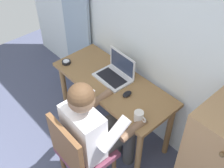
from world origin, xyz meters
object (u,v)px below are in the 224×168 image
at_px(desk, 113,90).
at_px(laptop, 116,73).
at_px(person_seated, 96,127).
at_px(chair, 80,153).
at_px(computer_mouse, 127,94).
at_px(coffee_mug, 139,116).
at_px(desk_clock, 66,62).

distance_m(desk, laptop, 0.18).
relative_size(desk, laptop, 3.64).
xyz_separation_m(person_seated, laptop, (-0.34, 0.52, 0.08)).
relative_size(chair, laptop, 2.57).
relative_size(computer_mouse, coffee_mug, 0.83).
bearing_deg(computer_mouse, chair, -87.84).
bearing_deg(chair, desk, 115.03).
relative_size(person_seated, computer_mouse, 12.11).
relative_size(computer_mouse, desk_clock, 1.11).
xyz_separation_m(person_seated, coffee_mug, (0.19, 0.29, 0.07)).
distance_m(chair, laptop, 0.82).
distance_m(computer_mouse, desk_clock, 0.76).
bearing_deg(computer_mouse, desk_clock, -174.82).
distance_m(person_seated, desk_clock, 0.88).
relative_size(chair, coffee_mug, 7.44).
bearing_deg(desk, chair, -64.97).
bearing_deg(desk_clock, person_seated, -19.31).
height_order(laptop, desk_clock, laptop).
relative_size(person_seated, coffee_mug, 10.09).
relative_size(person_seated, desk_clock, 13.46).
height_order(desk, person_seated, person_seated).
xyz_separation_m(chair, computer_mouse, (-0.08, 0.61, 0.22)).
xyz_separation_m(desk_clock, coffee_mug, (1.03, 0.00, 0.03)).
bearing_deg(person_seated, computer_mouse, 100.62).
bearing_deg(coffee_mug, chair, -112.67).
relative_size(desk, coffee_mug, 10.53).
xyz_separation_m(laptop, computer_mouse, (0.26, -0.10, -0.04)).
bearing_deg(desk, person_seated, -56.39).
xyz_separation_m(laptop, coffee_mug, (0.53, -0.23, -0.00)).
relative_size(desk, computer_mouse, 12.63).
bearing_deg(computer_mouse, laptop, 154.52).
relative_size(desk, person_seated, 1.04).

